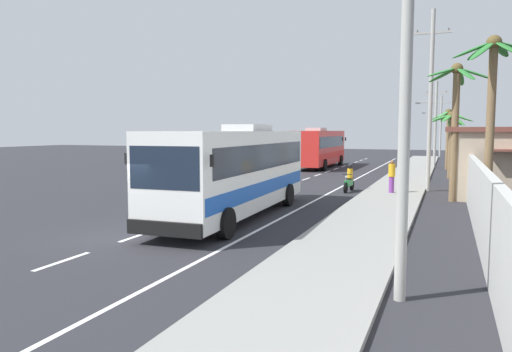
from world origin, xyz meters
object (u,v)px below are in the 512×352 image
at_px(palm_third, 456,109).
at_px(palm_fourth, 448,125).
at_px(coach_bus_foreground, 236,169).
at_px(utility_pole_nearest, 406,66).
at_px(utility_pole_distant, 440,124).
at_px(utility_pole_far, 435,122).
at_px(palm_nearest, 491,94).
at_px(utility_pole_mid, 431,98).
at_px(motorcycle_beside_bus, 349,180).
at_px(pedestrian_near_kerb, 392,176).
at_px(palm_second, 451,128).
at_px(coach_bus_far_lane, 319,147).

xyz_separation_m(palm_third, palm_fourth, (-0.33, 21.11, -0.56)).
bearing_deg(coach_bus_foreground, palm_fourth, 74.61).
height_order(utility_pole_nearest, palm_third, utility_pole_nearest).
bearing_deg(utility_pole_nearest, utility_pole_distant, 90.27).
bearing_deg(palm_third, utility_pole_far, 93.80).
bearing_deg(palm_fourth, palm_nearest, -86.71).
height_order(utility_pole_mid, palm_third, utility_pole_mid).
height_order(motorcycle_beside_bus, utility_pole_distant, utility_pole_distant).
xyz_separation_m(pedestrian_near_kerb, palm_second, (2.93, 11.05, 2.66)).
distance_m(coach_bus_foreground, palm_third, 11.66).
distance_m(coach_bus_far_lane, utility_pole_distant, 25.67).
bearing_deg(motorcycle_beside_bus, palm_nearest, -46.93).
relative_size(utility_pole_nearest, palm_second, 1.87).
xyz_separation_m(pedestrian_near_kerb, utility_pole_distant, (1.69, 41.10, 3.32)).
height_order(coach_bus_far_lane, palm_second, palm_second).
bearing_deg(utility_pole_far, coach_bus_far_lane, -157.80).
distance_m(coach_bus_foreground, palm_fourth, 30.04).
bearing_deg(palm_nearest, motorcycle_beside_bus, 133.07).
height_order(coach_bus_foreground, utility_pole_distant, utility_pole_distant).
xyz_separation_m(utility_pole_mid, utility_pole_distant, (-0.08, 38.55, -0.98)).
relative_size(palm_second, palm_fourth, 0.89).
distance_m(coach_bus_far_lane, palm_second, 13.40).
height_order(pedestrian_near_kerb, utility_pole_far, utility_pole_far).
relative_size(coach_bus_foreground, utility_pole_mid, 1.11).
bearing_deg(pedestrian_near_kerb, palm_second, 56.78).
bearing_deg(utility_pole_nearest, palm_second, 88.02).
bearing_deg(palm_third, utility_pole_mid, 108.81).
relative_size(coach_bus_foreground, palm_nearest, 1.62).
distance_m(coach_bus_far_lane, utility_pole_mid, 18.65).
bearing_deg(utility_pole_distant, pedestrian_near_kerb, -92.36).
distance_m(motorcycle_beside_bus, utility_pole_far, 21.82).
bearing_deg(palm_second, utility_pole_mid, -97.76).
distance_m(utility_pole_nearest, utility_pole_far, 38.55).
xyz_separation_m(pedestrian_near_kerb, utility_pole_far, (1.54, 21.82, 3.31)).
distance_m(pedestrian_near_kerb, utility_pole_distant, 41.26).
xyz_separation_m(pedestrian_near_kerb, palm_nearest, (4.26, -6.47, 3.83)).
distance_m(coach_bus_foreground, utility_pole_mid, 13.98).
distance_m(utility_pole_nearest, utility_pole_distant, 57.83).
bearing_deg(motorcycle_beside_bus, pedestrian_near_kerb, -15.85).
distance_m(coach_bus_foreground, utility_pole_nearest, 10.87).
distance_m(utility_pole_far, palm_third, 23.15).
relative_size(motorcycle_beside_bus, palm_third, 0.29).
bearing_deg(utility_pole_mid, palm_fourth, 86.77).
bearing_deg(coach_bus_far_lane, palm_nearest, -62.03).
relative_size(utility_pole_nearest, utility_pole_far, 1.12).
bearing_deg(palm_second, utility_pole_nearest, -91.98).
relative_size(pedestrian_near_kerb, utility_pole_distant, 0.22).
relative_size(coach_bus_far_lane, utility_pole_nearest, 1.22).
xyz_separation_m(utility_pole_mid, palm_third, (1.30, -3.83, -0.81)).
relative_size(palm_nearest, palm_fourth, 1.29).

